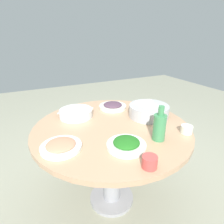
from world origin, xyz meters
TOP-DOWN VIEW (x-y plane):
  - ground at (0.00, 0.00)m, footprint 8.00×8.00m
  - round_dining_table at (0.00, 0.00)m, footprint 1.13×1.13m
  - rice_bowl at (0.02, -0.34)m, footprint 0.31×0.31m
  - soup_bowl at (0.27, 0.19)m, footprint 0.26×0.29m
  - dish_greens at (-0.29, 0.04)m, footprint 0.23×0.23m
  - dish_shrimp at (-0.14, 0.39)m, footprint 0.24×0.24m
  - dish_eggplant at (0.31, -0.16)m, footprint 0.24×0.24m
  - green_bottle at (-0.30, -0.18)m, footprint 0.08×0.08m
  - tea_cup_near at (-0.49, 0.03)m, footprint 0.08×0.08m
  - tea_cup_far at (-0.32, -0.41)m, footprint 0.08×0.08m

SIDE VIEW (x-z plane):
  - ground at x=0.00m, z-range 0.00..0.00m
  - round_dining_table at x=0.00m, z-range 0.22..0.94m
  - dish_shrimp at x=-0.14m, z-range 0.72..0.76m
  - dish_eggplant at x=0.31m, z-range 0.72..0.77m
  - dish_greens at x=-0.29m, z-range 0.72..0.77m
  - tea_cup_far at x=-0.32m, z-range 0.72..0.78m
  - soup_bowl at x=0.27m, z-range 0.72..0.78m
  - tea_cup_near at x=-0.49m, z-range 0.72..0.79m
  - rice_bowl at x=0.02m, z-range 0.72..0.83m
  - green_bottle at x=-0.30m, z-range 0.70..0.93m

